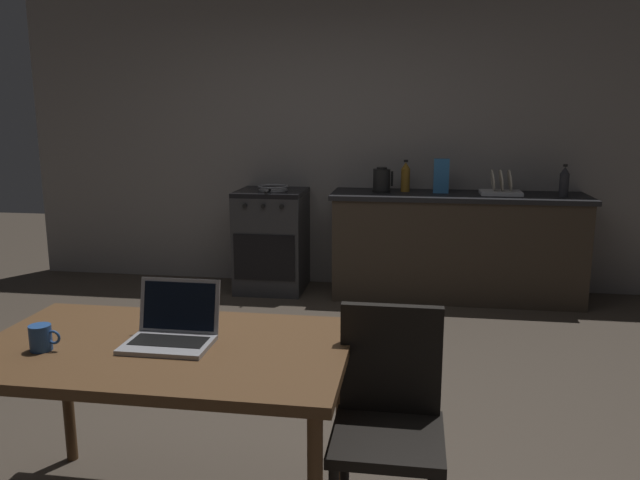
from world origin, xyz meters
The scene contains 14 objects.
ground_plane centered at (0.00, 0.00, 0.00)m, with size 12.00×12.00×0.00m, color #473D33.
back_wall centered at (0.30, 2.68, 1.39)m, with size 6.40×0.10×2.77m, color gray.
kitchen_counter centered at (1.15, 2.33, 0.46)m, with size 2.16×0.64×0.92m.
stove_oven centered at (-0.48, 2.33, 0.46)m, with size 0.60×0.62×0.92m.
dining_table centered at (-0.13, -0.98, 0.67)m, with size 1.39×0.83×0.74m.
chair centered at (0.72, -0.97, 0.52)m, with size 0.40×0.40×0.90m.
laptop centered at (-0.11, -0.96, 0.79)m, with size 0.32×0.27×0.22m.
electric_kettle centered at (0.50, 2.33, 1.02)m, with size 0.18×0.16×0.22m.
bottle centered at (2.00, 2.28, 1.04)m, with size 0.08×0.08×0.27m.
frying_pan centered at (-0.46, 2.30, 0.94)m, with size 0.27×0.45×0.05m.
coffee_mug centered at (-0.55, -1.11, 0.79)m, with size 0.12×0.08×0.10m.
cereal_box centered at (1.01, 2.35, 1.06)m, with size 0.13×0.05×0.29m.
dish_rack centered at (1.50, 2.33, 0.96)m, with size 0.34×0.26×0.21m.
bottle_b centered at (0.70, 2.41, 1.05)m, with size 0.08×0.08×0.28m.
Camera 1 is at (0.79, -3.09, 1.60)m, focal length 35.08 mm.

